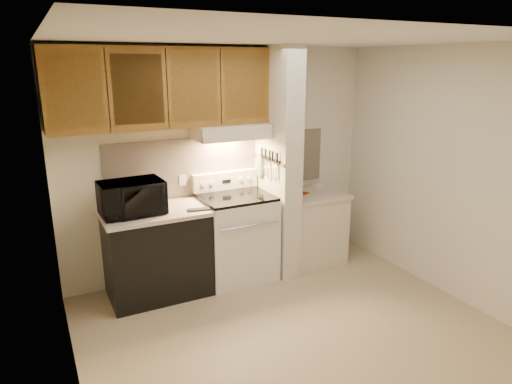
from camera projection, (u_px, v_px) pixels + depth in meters
floor at (289, 327)px, 4.16m from camera, size 3.60×3.60×0.00m
ceiling at (296, 38)px, 3.47m from camera, size 3.60×3.60×0.00m
wall_back at (223, 162)px, 5.10m from camera, size 3.60×2.50×0.02m
wall_left at (61, 230)px, 3.03m from camera, size 0.02×3.00×2.50m
wall_right at (445, 173)px, 4.60m from camera, size 0.02×3.00×2.50m
backsplash at (223, 164)px, 5.10m from camera, size 2.60×0.02×0.63m
range_body at (236, 238)px, 5.02m from camera, size 0.76×0.65×0.92m
oven_window at (249, 244)px, 4.74m from camera, size 0.50×0.01×0.30m
oven_handle at (250, 226)px, 4.65m from camera, size 0.65×0.02×0.02m
cooktop at (236, 197)px, 4.89m from camera, size 0.74×0.64×0.03m
range_backguard at (225, 180)px, 5.11m from camera, size 0.76×0.08×0.20m
range_display at (227, 181)px, 5.07m from camera, size 0.10×0.01×0.04m
range_knob_left_outer at (203, 184)px, 4.95m from camera, size 0.05×0.02×0.05m
range_knob_left_inner at (212, 183)px, 4.99m from camera, size 0.05×0.02×0.05m
range_knob_right_inner at (241, 180)px, 5.15m from camera, size 0.05×0.02×0.05m
range_knob_right_outer at (249, 179)px, 5.19m from camera, size 0.05×0.02×0.05m
dishwasher_front at (158, 254)px, 4.66m from camera, size 1.00×0.63×0.87m
left_countertop at (155, 212)px, 4.53m from camera, size 1.04×0.67×0.04m
spoon_rest at (200, 209)px, 4.53m from camera, size 0.25×0.11×0.02m
teal_jar at (114, 204)px, 4.55m from camera, size 0.12×0.12×0.10m
outlet at (183, 180)px, 4.91m from camera, size 0.08×0.01×0.12m
microwave at (132, 198)px, 4.37m from camera, size 0.61×0.43×0.33m
partition_pillar at (278, 164)px, 5.02m from camera, size 0.22×0.70×2.50m
pillar_trim at (269, 160)px, 4.96m from camera, size 0.01×0.70×0.04m
knife_strip at (270, 159)px, 4.91m from camera, size 0.02×0.42×0.04m
knife_blade_a at (276, 171)px, 4.80m from camera, size 0.01×0.03×0.16m
knife_handle_a at (277, 158)px, 4.74m from camera, size 0.02×0.02×0.10m
knife_blade_b at (273, 171)px, 4.86m from camera, size 0.01×0.04×0.18m
knife_handle_b at (273, 156)px, 4.83m from camera, size 0.02×0.02×0.10m
knife_blade_c at (269, 170)px, 4.95m from camera, size 0.01×0.04×0.20m
knife_handle_c at (270, 155)px, 4.88m from camera, size 0.02×0.02×0.10m
knife_blade_d at (265, 167)px, 5.01m from camera, size 0.01×0.04×0.16m
knife_handle_d at (266, 153)px, 4.96m from camera, size 0.02×0.02×0.10m
knife_blade_e at (262, 166)px, 5.07m from camera, size 0.01×0.04×0.18m
knife_handle_e at (262, 152)px, 5.04m from camera, size 0.02×0.02×0.10m
oven_mitt at (260, 165)px, 5.12m from camera, size 0.03×0.10×0.24m
right_cab_base at (310, 229)px, 5.46m from camera, size 0.70×0.60×0.81m
right_countertop at (311, 195)px, 5.34m from camera, size 0.74×0.64×0.04m
red_folder at (294, 193)px, 5.34m from camera, size 0.31×0.35×0.01m
white_box at (318, 186)px, 5.58m from camera, size 0.16×0.13×0.04m
range_hood at (230, 131)px, 4.81m from camera, size 0.78×0.44×0.15m
hood_lip at (238, 138)px, 4.64m from camera, size 0.78×0.04×0.06m
upper_cabinets at (162, 88)px, 4.42m from camera, size 2.18×0.33×0.77m
cab_door_a at (75, 91)px, 3.93m from camera, size 0.46×0.01×0.63m
cab_gap_a at (107, 90)px, 4.05m from camera, size 0.01×0.01×0.73m
cab_door_b at (138, 90)px, 4.17m from camera, size 0.46×0.01×0.63m
cab_gap_b at (167, 89)px, 4.29m from camera, size 0.01×0.01×0.73m
cab_door_c at (195, 88)px, 4.41m from camera, size 0.46×0.01×0.63m
cab_gap_c at (221, 87)px, 4.52m from camera, size 0.01×0.01×0.73m
cab_door_d at (245, 87)px, 4.64m from camera, size 0.46×0.01×0.63m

